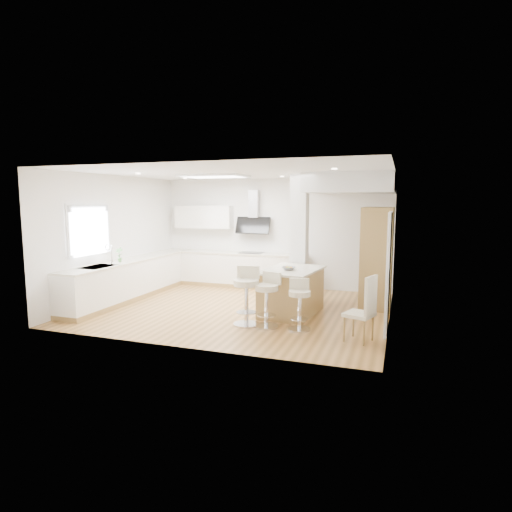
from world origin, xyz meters
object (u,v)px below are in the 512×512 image
at_px(dining_chair, 365,307).
at_px(bar_stool_a, 247,293).
at_px(peninsula, 291,291).
at_px(bar_stool_c, 299,302).
at_px(bar_stool_b, 267,297).

bearing_deg(dining_chair, bar_stool_a, -168.81).
bearing_deg(bar_stool_a, peninsula, 51.88).
distance_m(bar_stool_c, dining_chair, 1.18).
xyz_separation_m(peninsula, bar_stool_a, (-0.57, -1.01, 0.14)).
relative_size(bar_stool_c, dining_chair, 0.82).
height_order(bar_stool_c, dining_chair, dining_chair).
xyz_separation_m(bar_stool_a, dining_chair, (2.10, -0.29, -0.02)).
distance_m(bar_stool_a, dining_chair, 2.12).
bearing_deg(dining_chair, bar_stool_b, -170.90).
bearing_deg(dining_chair, bar_stool_c, -176.80).
relative_size(peninsula, bar_stool_b, 1.63).
bearing_deg(bar_stool_b, dining_chair, 8.84).
relative_size(peninsula, bar_stool_a, 1.50).
xyz_separation_m(bar_stool_a, bar_stool_b, (0.39, 0.01, -0.05)).
distance_m(bar_stool_a, bar_stool_b, 0.39).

